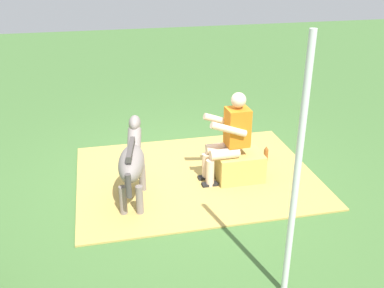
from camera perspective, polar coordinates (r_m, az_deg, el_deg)
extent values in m
plane|color=#426B33|center=(6.32, -1.13, -4.22)|extent=(24.00, 24.00, 0.00)
cube|color=tan|center=(6.31, 0.54, -4.13)|extent=(3.33, 2.57, 0.02)
cube|color=tan|center=(6.18, 6.10, -2.93)|extent=(0.64, 0.47, 0.41)
cylinder|color=beige|center=(5.90, 4.27, -1.30)|extent=(0.40, 0.15, 0.14)
cylinder|color=beige|center=(5.97, 2.36, -3.87)|extent=(0.11, 0.11, 0.41)
cube|color=black|center=(6.05, 2.33, -5.31)|extent=(0.22, 0.11, 0.06)
cylinder|color=beige|center=(6.07, 3.67, -0.50)|extent=(0.40, 0.15, 0.14)
cylinder|color=beige|center=(6.14, 1.82, -3.01)|extent=(0.11, 0.11, 0.41)
cube|color=black|center=(6.22, 1.80, -4.42)|extent=(0.22, 0.11, 0.06)
cube|color=orange|center=(5.91, 5.90, 2.21)|extent=(0.31, 0.29, 0.52)
cylinder|color=beige|center=(5.70, 4.77, 1.91)|extent=(0.50, 0.11, 0.26)
cylinder|color=beige|center=(5.98, 3.77, 3.06)|extent=(0.50, 0.11, 0.26)
sphere|color=beige|center=(5.78, 6.06, 5.69)|extent=(0.20, 0.20, 0.20)
ellipsoid|color=slate|center=(5.49, -7.84, -2.48)|extent=(0.46, 0.88, 0.34)
cylinder|color=slate|center=(5.92, -8.38, -4.44)|extent=(0.09, 0.09, 0.40)
cylinder|color=slate|center=(5.90, -6.44, -4.42)|extent=(0.09, 0.09, 0.40)
cylinder|color=slate|center=(5.44, -8.92, -7.30)|extent=(0.09, 0.09, 0.40)
cylinder|color=slate|center=(5.42, -6.81, -7.30)|extent=(0.09, 0.09, 0.40)
cylinder|color=slate|center=(5.90, -7.50, 0.60)|extent=(0.24, 0.39, 0.33)
ellipsoid|color=slate|center=(6.00, -7.45, 2.70)|extent=(0.21, 0.34, 0.20)
cube|color=#433D3A|center=(5.41, -7.96, -0.69)|extent=(0.17, 0.60, 0.08)
cylinder|color=#433D3A|center=(5.10, -8.25, -5.39)|extent=(0.07, 0.07, 0.30)
cylinder|color=brown|center=(6.80, 9.56, -1.47)|extent=(0.07, 0.07, 0.19)
cone|color=brown|center=(6.74, 9.63, -0.51)|extent=(0.06, 0.06, 0.06)
cylinder|color=silver|center=(3.82, 13.39, -4.37)|extent=(0.06, 0.06, 2.49)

